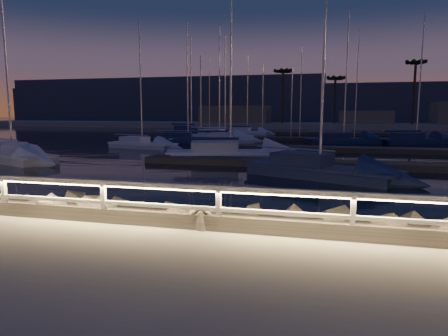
{
  "coord_description": "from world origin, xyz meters",
  "views": [
    {
      "loc": [
        0.35,
        -8.79,
        2.77
      ],
      "look_at": [
        -2.88,
        4.0,
        0.89
      ],
      "focal_mm": 32.0,
      "sensor_mm": 36.0,
      "label": 1
    }
  ],
  "objects_px": {
    "sailboat_m": "(190,132)",
    "guard_rail": "(303,202)",
    "sailboat_b": "(316,169)",
    "sailboat_a": "(11,155)",
    "sailboat_f": "(141,144)",
    "sailboat_i": "(218,136)",
    "sailboat_n": "(246,132)",
    "sailboat_k": "(341,139)",
    "sailboat_g": "(414,140)",
    "sailboat_j": "(186,139)",
    "sailboat_c": "(227,153)",
    "sailboat_e": "(223,139)"
  },
  "relations": [
    {
      "from": "sailboat_g",
      "to": "sailboat_m",
      "type": "xyz_separation_m",
      "value": [
        -27.75,
        8.53,
        0.05
      ]
    },
    {
      "from": "sailboat_a",
      "to": "sailboat_f",
      "type": "height_order",
      "value": "sailboat_a"
    },
    {
      "from": "sailboat_a",
      "to": "sailboat_g",
      "type": "height_order",
      "value": "sailboat_g"
    },
    {
      "from": "sailboat_m",
      "to": "sailboat_n",
      "type": "relative_size",
      "value": 1.21
    },
    {
      "from": "sailboat_g",
      "to": "sailboat_i",
      "type": "relative_size",
      "value": 1.02
    },
    {
      "from": "sailboat_b",
      "to": "sailboat_n",
      "type": "distance_m",
      "value": 37.62
    },
    {
      "from": "sailboat_i",
      "to": "sailboat_k",
      "type": "xyz_separation_m",
      "value": [
        13.9,
        -1.41,
        -0.04
      ]
    },
    {
      "from": "sailboat_e",
      "to": "sailboat_m",
      "type": "relative_size",
      "value": 0.82
    },
    {
      "from": "sailboat_b",
      "to": "sailboat_g",
      "type": "distance_m",
      "value": 26.43
    },
    {
      "from": "sailboat_e",
      "to": "sailboat_i",
      "type": "distance_m",
      "value": 4.36
    },
    {
      "from": "sailboat_m",
      "to": "sailboat_c",
      "type": "bearing_deg",
      "value": -48.34
    },
    {
      "from": "sailboat_a",
      "to": "sailboat_e",
      "type": "distance_m",
      "value": 21.27
    },
    {
      "from": "sailboat_b",
      "to": "sailboat_i",
      "type": "height_order",
      "value": "sailboat_b"
    },
    {
      "from": "sailboat_f",
      "to": "sailboat_j",
      "type": "relative_size",
      "value": 0.91
    },
    {
      "from": "sailboat_f",
      "to": "sailboat_k",
      "type": "xyz_separation_m",
      "value": [
        18.16,
        10.15,
        0.03
      ]
    },
    {
      "from": "sailboat_b",
      "to": "sailboat_g",
      "type": "bearing_deg",
      "value": 92.82
    },
    {
      "from": "sailboat_i",
      "to": "sailboat_m",
      "type": "bearing_deg",
      "value": 133.87
    },
    {
      "from": "sailboat_b",
      "to": "sailboat_g",
      "type": "xyz_separation_m",
      "value": [
        9.54,
        24.65,
        -0.02
      ]
    },
    {
      "from": "sailboat_m",
      "to": "guard_rail",
      "type": "bearing_deg",
      "value": -50.48
    },
    {
      "from": "sailboat_b",
      "to": "sailboat_n",
      "type": "xyz_separation_m",
      "value": [
        -10.69,
        36.07,
        -0.05
      ]
    },
    {
      "from": "sailboat_f",
      "to": "sailboat_g",
      "type": "height_order",
      "value": "sailboat_g"
    },
    {
      "from": "sailboat_n",
      "to": "guard_rail",
      "type": "bearing_deg",
      "value": -71.66
    },
    {
      "from": "sailboat_i",
      "to": "sailboat_f",
      "type": "bearing_deg",
      "value": -102.42
    },
    {
      "from": "sailboat_i",
      "to": "sailboat_m",
      "type": "distance_m",
      "value": 10.92
    },
    {
      "from": "sailboat_a",
      "to": "sailboat_j",
      "type": "relative_size",
      "value": 1.06
    },
    {
      "from": "sailboat_i",
      "to": "sailboat_n",
      "type": "relative_size",
      "value": 1.17
    },
    {
      "from": "sailboat_c",
      "to": "sailboat_f",
      "type": "height_order",
      "value": "sailboat_c"
    },
    {
      "from": "sailboat_j",
      "to": "sailboat_k",
      "type": "distance_m",
      "value": 16.5
    },
    {
      "from": "sailboat_c",
      "to": "sailboat_j",
      "type": "bearing_deg",
      "value": 102.78
    },
    {
      "from": "guard_rail",
      "to": "sailboat_i",
      "type": "xyz_separation_m",
      "value": [
        -11.74,
        36.45,
        -0.91
      ]
    },
    {
      "from": "sailboat_c",
      "to": "sailboat_e",
      "type": "distance_m",
      "value": 14.45
    },
    {
      "from": "guard_rail",
      "to": "sailboat_n",
      "type": "xyz_separation_m",
      "value": [
        -10.66,
        48.16,
        -0.98
      ]
    },
    {
      "from": "guard_rail",
      "to": "sailboat_a",
      "type": "bearing_deg",
      "value": 145.76
    },
    {
      "from": "sailboat_b",
      "to": "sailboat_e",
      "type": "xyz_separation_m",
      "value": [
        -10.09,
        20.34,
        -0.03
      ]
    },
    {
      "from": "guard_rail",
      "to": "sailboat_f",
      "type": "height_order",
      "value": "sailboat_f"
    },
    {
      "from": "sailboat_f",
      "to": "sailboat_j",
      "type": "distance_m",
      "value": 7.28
    },
    {
      "from": "sailboat_c",
      "to": "sailboat_e",
      "type": "height_order",
      "value": "sailboat_c"
    },
    {
      "from": "sailboat_a",
      "to": "sailboat_m",
      "type": "distance_m",
      "value": 31.63
    },
    {
      "from": "sailboat_i",
      "to": "sailboat_n",
      "type": "distance_m",
      "value": 11.76
    },
    {
      "from": "sailboat_f",
      "to": "sailboat_g",
      "type": "bearing_deg",
      "value": 37.08
    },
    {
      "from": "guard_rail",
      "to": "sailboat_k",
      "type": "distance_m",
      "value": 35.11
    },
    {
      "from": "guard_rail",
      "to": "sailboat_i",
      "type": "relative_size",
      "value": 3.34
    },
    {
      "from": "sailboat_g",
      "to": "sailboat_a",
      "type": "bearing_deg",
      "value": -164.0
    },
    {
      "from": "sailboat_j",
      "to": "guard_rail",
      "type": "bearing_deg",
      "value": -81.09
    },
    {
      "from": "sailboat_k",
      "to": "sailboat_a",
      "type": "bearing_deg",
      "value": -155.29
    },
    {
      "from": "sailboat_e",
      "to": "sailboat_m",
      "type": "xyz_separation_m",
      "value": [
        -8.13,
        12.84,
        0.06
      ]
    },
    {
      "from": "sailboat_b",
      "to": "sailboat_a",
      "type": "bearing_deg",
      "value": -160.6
    },
    {
      "from": "sailboat_b",
      "to": "sailboat_e",
      "type": "relative_size",
      "value": 1.22
    },
    {
      "from": "sailboat_j",
      "to": "sailboat_k",
      "type": "bearing_deg",
      "value": -3.9
    },
    {
      "from": "guard_rail",
      "to": "sailboat_e",
      "type": "xyz_separation_m",
      "value": [
        -10.05,
        32.43,
        -0.96
      ]
    }
  ]
}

